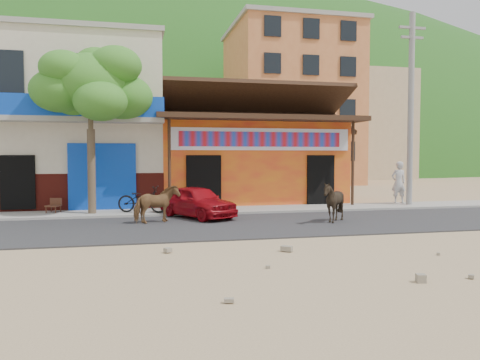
% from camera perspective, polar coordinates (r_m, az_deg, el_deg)
% --- Properties ---
extents(ground, '(120.00, 120.00, 0.00)m').
position_cam_1_polar(ground, '(12.20, 2.22, -7.31)').
color(ground, '#9E825B').
rests_on(ground, ground).
extents(road, '(60.00, 5.00, 0.04)m').
position_cam_1_polar(road, '(14.60, -0.32, -5.53)').
color(road, '#28282B').
rests_on(road, ground).
extents(sidewalk, '(60.00, 2.00, 0.12)m').
position_cam_1_polar(sidewalk, '(18.00, -2.73, -3.78)').
color(sidewalk, gray).
rests_on(sidewalk, ground).
extents(dance_club, '(8.00, 6.00, 3.60)m').
position_cam_1_polar(dance_club, '(22.20, 0.55, 2.01)').
color(dance_club, orange).
rests_on(dance_club, ground).
extents(cafe_building, '(7.00, 6.00, 7.00)m').
position_cam_1_polar(cafe_building, '(21.77, -19.16, 6.30)').
color(cafe_building, beige).
rests_on(cafe_building, ground).
extents(apartment_front, '(9.00, 9.00, 12.00)m').
position_cam_1_polar(apartment_front, '(37.79, 6.08, 8.78)').
color(apartment_front, '#CC723F').
rests_on(apartment_front, ground).
extents(apartment_rear, '(8.00, 8.00, 10.00)m').
position_cam_1_polar(apartment_rear, '(46.73, 14.22, 6.36)').
color(apartment_rear, tan).
rests_on(apartment_rear, ground).
extents(hillside, '(100.00, 40.00, 24.00)m').
position_cam_1_polar(hillside, '(82.25, -10.65, 9.80)').
color(hillside, '#194C14').
rests_on(hillside, ground).
extents(tree, '(3.00, 3.00, 6.00)m').
position_cam_1_polar(tree, '(17.49, -17.73, 5.93)').
color(tree, '#2D721E').
rests_on(tree, sidewalk).
extents(utility_pole, '(0.24, 0.24, 8.00)m').
position_cam_1_polar(utility_pole, '(21.01, 20.09, 8.11)').
color(utility_pole, gray).
rests_on(utility_pole, sidewalk).
extents(cow_tan, '(1.56, 1.13, 1.20)m').
position_cam_1_polar(cow_tan, '(15.12, -10.16, -2.91)').
color(cow_tan, brown).
rests_on(cow_tan, road).
extents(cow_dark, '(1.26, 1.14, 1.31)m').
position_cam_1_polar(cow_dark, '(15.30, 11.32, -2.65)').
color(cow_dark, black).
rests_on(cow_dark, road).
extents(red_car, '(2.73, 3.48, 1.11)m').
position_cam_1_polar(red_car, '(16.27, -5.26, -2.62)').
color(red_car, '#9E0B14').
rests_on(red_car, road).
extents(scooter, '(1.96, 1.29, 0.97)m').
position_cam_1_polar(scooter, '(17.26, -11.81, -2.31)').
color(scooter, black).
rests_on(scooter, sidewalk).
extents(pedestrian, '(0.67, 0.44, 1.81)m').
position_cam_1_polar(pedestrian, '(21.27, 18.76, -0.28)').
color(pedestrian, silver).
rests_on(pedestrian, sidewalk).
extents(cafe_chair_left, '(0.57, 0.57, 0.96)m').
position_cam_1_polar(cafe_chair_left, '(18.28, -21.82, -2.19)').
color(cafe_chair_left, '#452217').
rests_on(cafe_chair_left, sidewalk).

